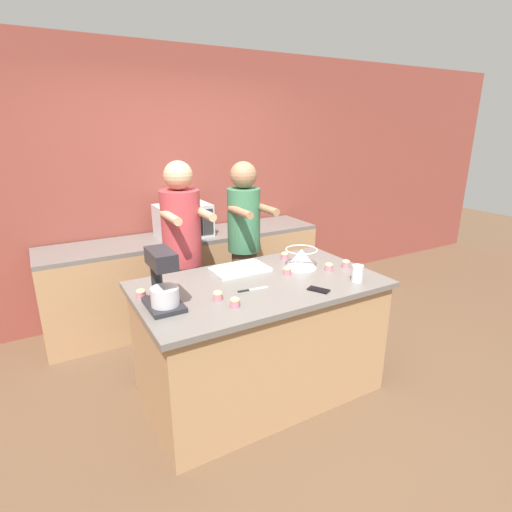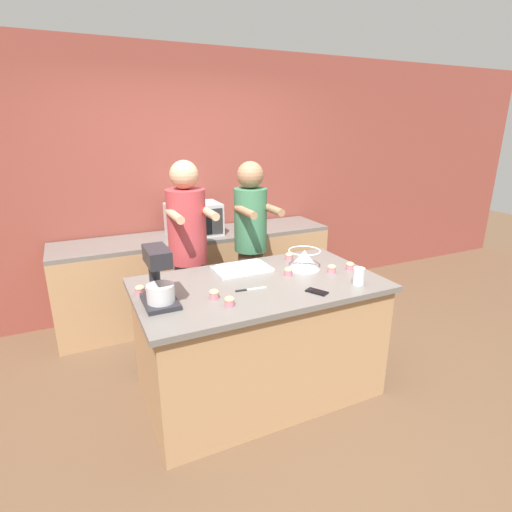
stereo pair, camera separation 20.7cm
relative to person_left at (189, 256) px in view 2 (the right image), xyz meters
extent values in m
plane|color=brown|center=(0.29, -0.75, -0.90)|extent=(16.00, 16.00, 0.00)
cube|color=brown|center=(0.29, 1.05, 0.45)|extent=(10.00, 0.06, 2.70)
cube|color=#A87F56|center=(0.29, -0.75, -0.48)|extent=(1.66, 0.93, 0.85)
cube|color=#66605B|center=(0.29, -0.75, -0.03)|extent=(1.73, 0.99, 0.04)
cube|color=#A87F56|center=(0.29, 0.70, -0.48)|extent=(2.80, 0.60, 0.85)
cube|color=#66605B|center=(0.29, 0.70, -0.03)|extent=(2.80, 0.60, 0.04)
cylinder|color=#33384C|center=(0.00, 0.00, -0.47)|extent=(0.25, 0.25, 0.85)
cylinder|color=#A8383D|center=(0.00, 0.00, 0.26)|extent=(0.32, 0.32, 0.61)
sphere|color=tan|center=(0.00, 0.00, 0.67)|extent=(0.23, 0.23, 0.23)
cylinder|color=tan|center=(-0.13, -0.17, 0.39)|extent=(0.06, 0.34, 0.06)
cylinder|color=tan|center=(0.13, -0.17, 0.39)|extent=(0.06, 0.34, 0.06)
cylinder|color=brown|center=(0.57, 0.00, -0.46)|extent=(0.22, 0.22, 0.88)
cylinder|color=#38704C|center=(0.57, 0.00, 0.25)|extent=(0.29, 0.29, 0.55)
sphere|color=#936B4C|center=(0.57, 0.00, 0.64)|extent=(0.23, 0.23, 0.23)
cylinder|color=#936B4C|center=(0.45, -0.17, 0.37)|extent=(0.06, 0.34, 0.06)
cylinder|color=#936B4C|center=(0.70, -0.17, 0.37)|extent=(0.06, 0.34, 0.06)
cube|color=#232328|center=(-0.42, -0.81, 0.00)|extent=(0.20, 0.30, 0.03)
cylinder|color=#232328|center=(-0.42, -0.70, 0.14)|extent=(0.07, 0.07, 0.24)
cube|color=#232328|center=(-0.42, -0.83, 0.31)|extent=(0.13, 0.26, 0.10)
cylinder|color=#BCBCC1|center=(-0.42, -0.85, 0.07)|extent=(0.17, 0.17, 0.11)
cone|color=#BCBCC1|center=(0.73, -0.65, 0.06)|extent=(0.24, 0.24, 0.15)
torus|color=#BCBCC1|center=(0.73, -0.65, 0.13)|extent=(0.25, 0.25, 0.01)
cube|color=#BCBCC1|center=(0.28, -0.48, 0.00)|extent=(0.42, 0.26, 0.02)
cube|color=white|center=(0.28, -0.48, 0.02)|extent=(0.35, 0.21, 0.02)
cube|color=#B7B7BC|center=(0.26, 0.70, 0.15)|extent=(0.52, 0.36, 0.32)
cube|color=black|center=(0.22, 0.52, 0.15)|extent=(0.36, 0.01, 0.25)
cube|color=#2D2D2D|center=(0.45, 0.52, 0.15)|extent=(0.10, 0.01, 0.25)
cube|color=black|center=(0.56, -1.08, -0.01)|extent=(0.13, 0.16, 0.01)
cube|color=black|center=(0.56, -1.08, 0.00)|extent=(0.12, 0.14, 0.00)
cylinder|color=silver|center=(0.90, -1.08, 0.05)|extent=(0.08, 0.08, 0.12)
cube|color=#BCBCC1|center=(0.23, -0.85, -0.01)|extent=(0.14, 0.03, 0.01)
cube|color=black|center=(0.12, -0.84, -0.01)|extent=(0.08, 0.02, 0.01)
cylinder|color=#D17084|center=(1.04, -0.82, 0.01)|extent=(0.06, 0.06, 0.04)
ellipsoid|color=tan|center=(1.04, -0.82, 0.03)|extent=(0.06, 0.06, 0.04)
cylinder|color=#D17084|center=(0.73, -0.41, 0.01)|extent=(0.06, 0.06, 0.04)
ellipsoid|color=tan|center=(0.73, -0.41, 0.03)|extent=(0.06, 0.06, 0.04)
cylinder|color=#D17084|center=(0.87, -0.81, 0.01)|extent=(0.06, 0.06, 0.04)
ellipsoid|color=tan|center=(0.87, -0.81, 0.03)|extent=(0.06, 0.06, 0.04)
cylinder|color=#D17084|center=(0.55, -0.72, 0.01)|extent=(0.06, 0.06, 0.04)
ellipsoid|color=tan|center=(0.55, -0.72, 0.03)|extent=(0.06, 0.06, 0.04)
cylinder|color=#D17084|center=(-0.09, -0.88, 0.01)|extent=(0.06, 0.06, 0.04)
ellipsoid|color=tan|center=(-0.09, -0.88, 0.03)|extent=(0.06, 0.06, 0.04)
cylinder|color=#D17084|center=(-0.04, -1.03, 0.01)|extent=(0.06, 0.06, 0.04)
ellipsoid|color=tan|center=(-0.04, -1.03, 0.03)|extent=(0.06, 0.06, 0.04)
cylinder|color=#D17084|center=(-0.50, -0.61, 0.01)|extent=(0.06, 0.06, 0.04)
ellipsoid|color=tan|center=(-0.50, -0.61, 0.03)|extent=(0.06, 0.06, 0.04)
camera|label=1|loc=(-1.03, -3.02, 1.05)|focal=28.00mm
camera|label=2|loc=(-0.84, -3.11, 1.05)|focal=28.00mm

